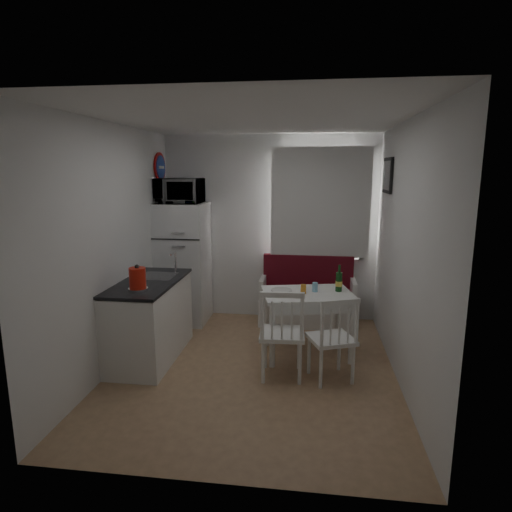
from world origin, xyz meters
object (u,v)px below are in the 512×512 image
(chair_right, at_px, (332,331))
(fridge, at_px, (183,263))
(bench, at_px, (307,301))
(kitchen_counter, at_px, (150,319))
(dining_table, at_px, (308,300))
(chair_left, at_px, (281,325))
(kettle, at_px, (138,278))
(wine_bottle, at_px, (339,278))
(microwave, at_px, (180,191))

(chair_right, height_order, fridge, fridge)
(bench, height_order, fridge, fridge)
(kitchen_counter, bearing_deg, dining_table, 9.52)
(dining_table, distance_m, chair_left, 0.72)
(kitchen_counter, height_order, kettle, kettle)
(bench, distance_m, kettle, 2.55)
(bench, xyz_separation_m, fridge, (-1.74, -0.11, 0.52))
(kitchen_counter, distance_m, wine_bottle, 2.20)
(chair_left, relative_size, fridge, 0.31)
(kitchen_counter, height_order, bench, kitchen_counter)
(chair_left, xyz_separation_m, fridge, (-1.50, 1.62, 0.24))
(bench, height_order, chair_right, bench)
(chair_right, relative_size, microwave, 0.90)
(kitchen_counter, distance_m, chair_right, 2.05)
(dining_table, distance_m, fridge, 1.99)
(wine_bottle, bearing_deg, kitchen_counter, -169.40)
(microwave, bearing_deg, kitchen_counter, -90.94)
(kitchen_counter, height_order, fridge, fridge)
(microwave, height_order, kettle, microwave)
(microwave, relative_size, kettle, 2.26)
(bench, xyz_separation_m, kettle, (-1.71, -1.76, 0.72))
(bench, bearing_deg, microwave, -174.71)
(kitchen_counter, height_order, dining_table, kitchen_counter)
(fridge, bearing_deg, chair_right, -38.92)
(kitchen_counter, xyz_separation_m, microwave, (0.02, 1.19, 1.38))
(chair_right, distance_m, microwave, 2.84)
(chair_left, relative_size, kettle, 1.93)
(fridge, height_order, wine_bottle, fridge)
(dining_table, distance_m, kettle, 1.89)
(chair_right, height_order, microwave, microwave)
(dining_table, height_order, wine_bottle, wine_bottle)
(dining_table, xyz_separation_m, kettle, (-1.72, -0.70, 0.37))
(kitchen_counter, xyz_separation_m, kettle, (0.05, -0.41, 0.58))
(kitchen_counter, xyz_separation_m, chair_left, (1.51, -0.37, 0.14))
(dining_table, xyz_separation_m, microwave, (-1.75, 0.90, 1.17))
(kitchen_counter, xyz_separation_m, bench, (1.75, 1.35, -0.14))
(bench, distance_m, chair_right, 1.76)
(wine_bottle, bearing_deg, chair_left, -127.97)
(bench, distance_m, chair_left, 1.77)
(bench, distance_m, dining_table, 1.12)
(bench, relative_size, kettle, 4.94)
(microwave, relative_size, wine_bottle, 1.95)
(chair_left, height_order, chair_right, chair_left)
(chair_left, bearing_deg, bench, 78.99)
(dining_table, height_order, kettle, kettle)
(fridge, xyz_separation_m, microwave, (0.00, -0.05, 1.00))
(chair_right, relative_size, kettle, 2.03)
(kitchen_counter, relative_size, kettle, 4.95)
(kettle, bearing_deg, microwave, 91.07)
(chair_right, bearing_deg, wine_bottle, 61.11)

